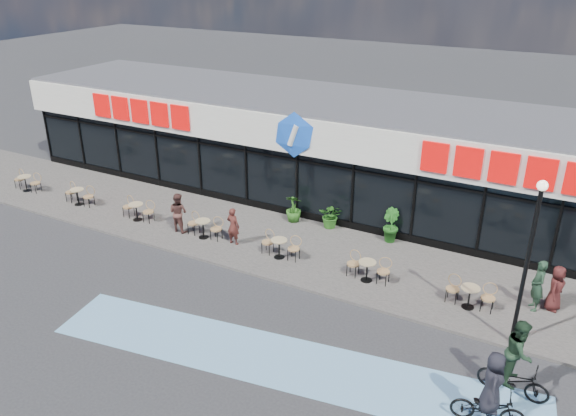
% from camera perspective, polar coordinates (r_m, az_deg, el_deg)
% --- Properties ---
extents(ground, '(120.00, 120.00, 0.00)m').
position_cam_1_polar(ground, '(19.01, -8.93, -9.01)').
color(ground, '#28282B').
rests_on(ground, ground).
extents(sidewalk, '(44.00, 5.00, 0.10)m').
position_cam_1_polar(sidewalk, '(22.20, -2.05, -3.35)').
color(sidewalk, '#5A5650').
rests_on(sidewalk, ground).
extents(bike_lane, '(14.17, 4.13, 0.01)m').
position_cam_1_polar(bike_lane, '(16.20, -0.33, -15.36)').
color(bike_lane, '#669AC1').
rests_on(bike_lane, ground).
extents(building, '(30.60, 6.57, 4.75)m').
position_cam_1_polar(building, '(25.78, 3.94, 6.14)').
color(building, black).
rests_on(building, ground).
extents(lamp_post, '(0.28, 0.28, 5.02)m').
position_cam_1_polar(lamp_post, '(16.46, 23.32, -4.01)').
color(lamp_post, black).
rests_on(lamp_post, sidewalk).
extents(bistro_set_0, '(1.54, 0.62, 0.90)m').
position_cam_1_polar(bistro_set_0, '(29.40, -24.98, 2.49)').
color(bistro_set_0, tan).
rests_on(bistro_set_0, sidewalk).
extents(bistro_set_1, '(1.54, 0.62, 0.90)m').
position_cam_1_polar(bistro_set_1, '(26.85, -20.44, 1.31)').
color(bistro_set_1, tan).
rests_on(bistro_set_1, sidewalk).
extents(bistro_set_2, '(1.54, 0.62, 0.90)m').
position_cam_1_polar(bistro_set_2, '(24.51, -15.00, -0.12)').
color(bistro_set_2, tan).
rests_on(bistro_set_2, sidewalk).
extents(bistro_set_3, '(1.54, 0.62, 0.90)m').
position_cam_1_polar(bistro_set_3, '(22.46, -8.49, -1.83)').
color(bistro_set_3, tan).
rests_on(bistro_set_3, sidewalk).
extents(bistro_set_4, '(1.54, 0.62, 0.90)m').
position_cam_1_polar(bistro_set_4, '(20.78, -0.78, -3.82)').
color(bistro_set_4, tan).
rests_on(bistro_set_4, sidewalk).
extents(bistro_set_5, '(1.54, 0.62, 0.90)m').
position_cam_1_polar(bistro_set_5, '(19.56, 8.13, -6.02)').
color(bistro_set_5, tan).
rests_on(bistro_set_5, sidewalk).
extents(bistro_set_6, '(1.54, 0.62, 0.90)m').
position_cam_1_polar(bistro_set_6, '(18.89, 18.01, -8.27)').
color(bistro_set_6, tan).
rests_on(bistro_set_6, sidewalk).
extents(potted_plant_left, '(0.79, 0.79, 1.17)m').
position_cam_1_polar(potted_plant_left, '(23.46, 0.57, -0.03)').
color(potted_plant_left, '#245317').
rests_on(potted_plant_left, sidewalk).
extents(potted_plant_mid, '(1.11, 1.01, 1.06)m').
position_cam_1_polar(potted_plant_mid, '(23.00, 4.40, -0.77)').
color(potted_plant_mid, '#28621C').
rests_on(potted_plant_mid, sidewalk).
extents(potted_plant_right, '(0.93, 0.94, 1.33)m').
position_cam_1_polar(potted_plant_right, '(22.18, 10.33, -1.72)').
color(potted_plant_right, '#1C5518').
rests_on(potted_plant_right, sidewalk).
extents(patron_left, '(0.56, 0.38, 1.51)m').
position_cam_1_polar(patron_left, '(21.65, -5.59, -1.84)').
color(patron_left, '#4A1F1A').
rests_on(patron_left, sidewalk).
extents(patron_right, '(0.82, 0.64, 1.64)m').
position_cam_1_polar(patron_right, '(22.94, -11.08, -0.44)').
color(patron_right, '#4E2D28').
rests_on(patron_right, sidewalk).
extents(pedestrian_a, '(0.62, 0.74, 1.71)m').
position_cam_1_polar(pedestrian_a, '(19.28, 24.02, -7.21)').
color(pedestrian_a, '#1C3222').
rests_on(pedestrian_a, sidewalk).
extents(pedestrian_b, '(0.63, 0.83, 1.52)m').
position_cam_1_polar(pedestrian_b, '(19.57, 25.57, -7.36)').
color(pedestrian_b, '#3E1716').
rests_on(pedestrian_b, sidewalk).
extents(cyclist_a, '(1.82, 0.93, 2.05)m').
position_cam_1_polar(cyclist_a, '(14.83, 19.82, -17.69)').
color(cyclist_a, black).
rests_on(cyclist_a, ground).
extents(cyclist_b, '(1.80, 0.90, 2.25)m').
position_cam_1_polar(cyclist_b, '(15.75, 22.18, -14.62)').
color(cyclist_b, black).
rests_on(cyclist_b, ground).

